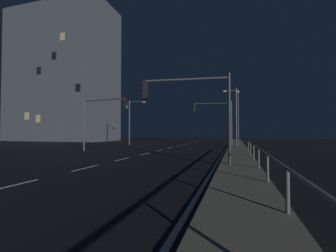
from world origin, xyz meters
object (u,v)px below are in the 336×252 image
at_px(street_lamp_mid_block, 235,112).
at_px(traffic_light_far_right, 103,113).
at_px(street_lamp_corner, 132,117).
at_px(building_distant, 63,76).
at_px(traffic_light_mid_right, 214,114).
at_px(street_lamp_across_street, 236,112).
at_px(traffic_light_mid_left, 187,100).

bearing_deg(street_lamp_mid_block, traffic_light_far_right, -135.64).
bearing_deg(street_lamp_corner, building_distant, 154.72).
relative_size(street_lamp_corner, street_lamp_mid_block, 0.90).
bearing_deg(building_distant, traffic_light_mid_right, -19.70).
distance_m(street_lamp_across_street, street_lamp_corner, 15.00).
height_order(traffic_light_far_right, traffic_light_mid_left, traffic_light_far_right).
bearing_deg(traffic_light_mid_left, traffic_light_mid_right, 89.97).
bearing_deg(street_lamp_corner, street_lamp_mid_block, 0.77).
distance_m(street_lamp_mid_block, building_distant, 39.15).
xyz_separation_m(traffic_light_mid_right, traffic_light_far_right, (-9.72, -9.91, -0.39)).
xyz_separation_m(street_lamp_across_street, street_lamp_corner, (-14.91, 1.58, -0.36)).
bearing_deg(traffic_light_mid_right, street_lamp_mid_block, 39.40).
bearing_deg(traffic_light_mid_left, street_lamp_corner, 123.26).
distance_m(traffic_light_mid_left, street_lamp_across_street, 17.29).
bearing_deg(street_lamp_across_street, street_lamp_mid_block, 93.55).
bearing_deg(traffic_light_mid_right, street_lamp_corner, 171.17).
height_order(traffic_light_mid_left, street_lamp_corner, street_lamp_corner).
xyz_separation_m(traffic_light_mid_right, building_distant, (-33.99, 12.17, 10.17)).
height_order(traffic_light_far_right, street_lamp_across_street, street_lamp_across_street).
relative_size(traffic_light_mid_right, traffic_light_mid_left, 1.13).
distance_m(traffic_light_mid_right, street_lamp_across_street, 2.70).
xyz_separation_m(traffic_light_mid_right, street_lamp_corner, (-12.24, 1.90, -0.08)).
bearing_deg(street_lamp_mid_block, building_distant, 164.59).
xyz_separation_m(street_lamp_corner, building_distant, (-21.75, 10.27, 10.25)).
height_order(traffic_light_far_right, building_distant, building_distant).
relative_size(street_lamp_mid_block, building_distant, 0.26).
bearing_deg(building_distant, street_lamp_corner, -25.28).
relative_size(traffic_light_far_right, street_lamp_corner, 0.79).
height_order(street_lamp_mid_block, building_distant, building_distant).
xyz_separation_m(traffic_light_mid_left, street_lamp_mid_block, (2.57, 18.85, 0.91)).
distance_m(traffic_light_mid_right, street_lamp_mid_block, 3.34).
bearing_deg(street_lamp_across_street, traffic_light_mid_right, -173.13).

